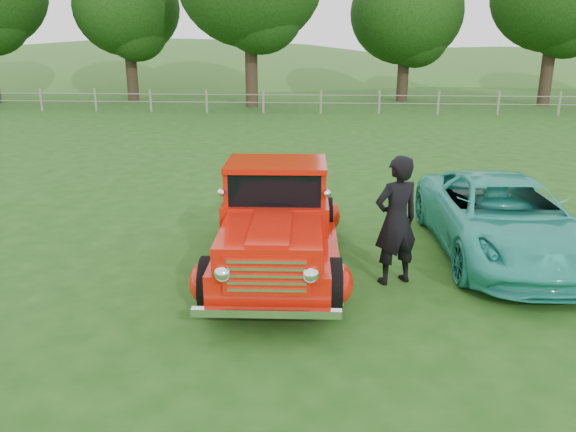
# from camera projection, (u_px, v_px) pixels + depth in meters

# --- Properties ---
(ground) EXTENTS (140.00, 140.00, 0.00)m
(ground) POSITION_uv_depth(u_px,v_px,m) (295.00, 292.00, 8.25)
(ground) COLOR #1B4512
(ground) RESTS_ON ground
(distant_hills) EXTENTS (116.00, 60.00, 18.00)m
(distant_hills) POSITION_uv_depth(u_px,v_px,m) (291.00, 114.00, 66.55)
(distant_hills) COLOR #306123
(distant_hills) RESTS_ON ground
(fence_line) EXTENTS (48.00, 0.12, 1.20)m
(fence_line) POSITION_uv_depth(u_px,v_px,m) (321.00, 102.00, 29.04)
(fence_line) COLOR gray
(fence_line) RESTS_ON ground
(tree_mid_west) EXTENTS (6.40, 6.40, 8.46)m
(tree_mid_west) POSITION_uv_depth(u_px,v_px,m) (127.00, 8.00, 34.13)
(tree_mid_west) COLOR black
(tree_mid_west) RESTS_ON ground
(tree_near_east) EXTENTS (6.80, 6.80, 8.33)m
(tree_near_east) POSITION_uv_depth(u_px,v_px,m) (407.00, 13.00, 34.00)
(tree_near_east) COLOR black
(tree_near_east) RESTS_ON ground
(red_pickup) EXTENTS (2.36, 5.04, 1.78)m
(red_pickup) POSITION_uv_depth(u_px,v_px,m) (277.00, 221.00, 8.90)
(red_pickup) COLOR black
(red_pickup) RESTS_ON ground
(teal_sedan) EXTENTS (2.39, 4.85, 1.32)m
(teal_sedan) POSITION_uv_depth(u_px,v_px,m) (503.00, 218.00, 9.54)
(teal_sedan) COLOR teal
(teal_sedan) RESTS_ON ground
(man) EXTENTS (0.85, 0.74, 1.97)m
(man) POSITION_uv_depth(u_px,v_px,m) (396.00, 221.00, 8.31)
(man) COLOR black
(man) RESTS_ON ground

